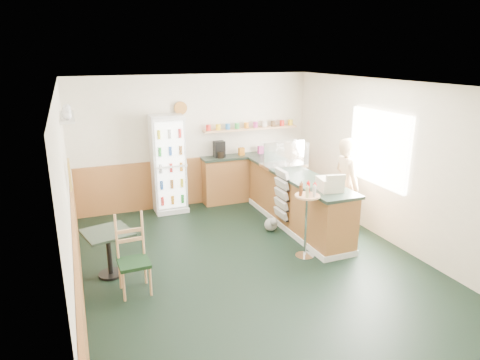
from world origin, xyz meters
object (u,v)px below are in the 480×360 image
shopkeeper (346,185)px  cash_register (330,184)px  cafe_table (108,245)px  condiment_stand (307,211)px  drinks_fridge (168,164)px  display_case (284,154)px  cafe_chair (132,251)px

shopkeeper → cash_register: bearing=129.9°
shopkeeper → cafe_table: size_ratio=2.25×
condiment_stand → drinks_fridge: bearing=118.0°
display_case → drinks_fridge: bearing=150.4°
cash_register → cafe_chair: (-3.13, -0.12, -0.55)m
display_case → cafe_chair: bearing=-151.6°
cash_register → drinks_fridge: bearing=136.3°
cash_register → condiment_stand: 0.60m
display_case → cash_register: 1.58m
display_case → cafe_chair: 3.63m
drinks_fridge → condiment_stand: (1.51, -2.84, -0.20)m
display_case → condiment_stand: display_case is taller
display_case → condiment_stand: size_ratio=0.70×
shopkeeper → cafe_chair: 3.90m
display_case → cafe_table: 3.68m
cafe_table → drinks_fridge: bearing=58.7°
condiment_stand → cafe_chair: bearing=179.6°
shopkeeper → cafe_table: shopkeeper is taller
cafe_table → shopkeeper: bearing=1.9°
condiment_stand → display_case: bearing=74.4°
cash_register → condiment_stand: (-0.48, -0.14, -0.34)m
drinks_fridge → condiment_stand: 3.22m
shopkeeper → drinks_fridge: bearing=54.2°
drinks_fridge → cash_register: (1.99, -2.70, 0.13)m
cash_register → cafe_table: bearing=-176.6°
drinks_fridge → shopkeeper: size_ratio=1.15×
display_case → condiment_stand: (-0.48, -1.71, -0.47)m
shopkeeper → cafe_chair: shopkeeper is taller
condiment_stand → cafe_chair: (-2.65, 0.02, -0.21)m
display_case → cash_register: bearing=-90.0°
cafe_table → cafe_chair: size_ratio=0.70×
drinks_fridge → cafe_chair: size_ratio=1.81×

